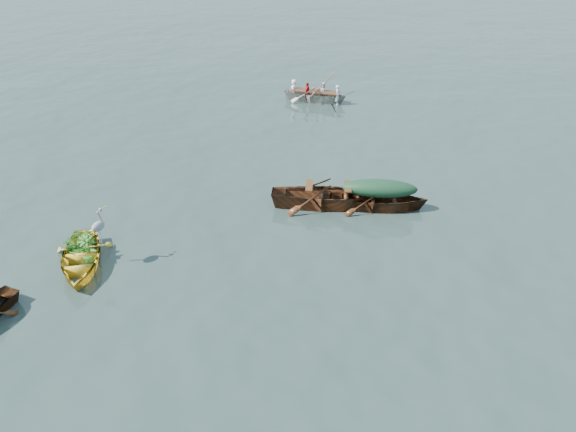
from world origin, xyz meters
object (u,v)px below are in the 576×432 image
object	(u,v)px
green_tarp_boat	(378,209)
rowed_boat	(315,102)
yellow_dinghy	(82,266)
open_wooden_boat	(328,207)
heron	(99,232)

from	to	relation	value
green_tarp_boat	rowed_boat	xyz separation A→B (m)	(-6.25, 8.93, 0.00)
yellow_dinghy	open_wooden_boat	xyz separation A→B (m)	(4.11, 5.81, 0.00)
rowed_boat	heron	world-z (taller)	heron
green_tarp_boat	open_wooden_boat	distance (m)	1.50
open_wooden_boat	rowed_boat	bearing A→B (deg)	3.12
yellow_dinghy	green_tarp_boat	world-z (taller)	green_tarp_boat
heron	green_tarp_boat	bearing A→B (deg)	10.02
green_tarp_boat	open_wooden_boat	size ratio (longest dim) A/B	0.86
yellow_dinghy	rowed_boat	bearing A→B (deg)	53.27
open_wooden_boat	heron	bearing A→B (deg)	121.59
yellow_dinghy	green_tarp_boat	bearing A→B (deg)	9.70
open_wooden_boat	rowed_boat	distance (m)	10.67
green_tarp_boat	rowed_boat	size ratio (longest dim) A/B	0.98
heron	open_wooden_boat	bearing A→B (deg)	16.02
yellow_dinghy	green_tarp_boat	distance (m)	8.42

